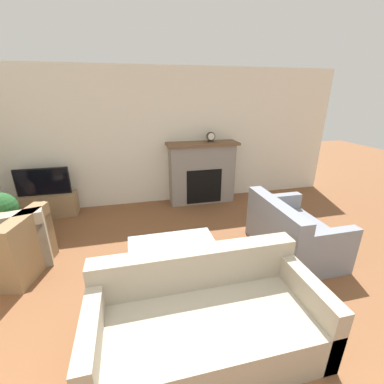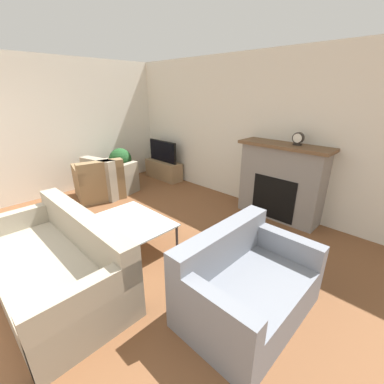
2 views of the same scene
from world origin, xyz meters
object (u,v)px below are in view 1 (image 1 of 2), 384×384
object	(u,v)px
couch_sectional	(205,320)
armchair_accent	(16,242)
mantel_clock	(211,137)
couch_loveseat	(291,234)
potted_plant	(2,215)
tv	(43,182)
armchair_by_window	(9,252)
coffee_table	(173,248)

from	to	relation	value
couch_sectional	armchair_accent	xyz separation A→B (m)	(-2.17, 1.85, 0.02)
couch_sectional	mantel_clock	xyz separation A→B (m)	(1.07, 3.34, 1.10)
couch_loveseat	armchair_accent	xyz separation A→B (m)	(-3.81, 0.69, 0.01)
couch_sectional	potted_plant	distance (m)	3.39
couch_loveseat	mantel_clock	xyz separation A→B (m)	(-0.58, 2.18, 1.09)
tv	mantel_clock	xyz separation A→B (m)	(3.22, 0.05, 0.69)
mantel_clock	couch_sectional	bearing A→B (deg)	-107.80
potted_plant	mantel_clock	bearing A→B (deg)	16.11
couch_loveseat	armchair_by_window	xyz separation A→B (m)	(-3.81, 0.44, 0.01)
couch_loveseat	potted_plant	xyz separation A→B (m)	(-4.12, 1.15, 0.24)
couch_loveseat	armchair_accent	size ratio (longest dim) A/B	1.36
couch_sectional	potted_plant	xyz separation A→B (m)	(-2.47, 2.31, 0.24)
couch_loveseat	coffee_table	size ratio (longest dim) A/B	1.20
couch_sectional	coffee_table	bearing A→B (deg)	95.82
armchair_accent	mantel_clock	size ratio (longest dim) A/B	4.98
armchair_accent	coffee_table	size ratio (longest dim) A/B	0.88
potted_plant	mantel_clock	world-z (taller)	mantel_clock
couch_sectional	potted_plant	bearing A→B (deg)	136.91
mantel_clock	tv	bearing A→B (deg)	-179.12
armchair_accent	mantel_clock	bearing A→B (deg)	-168.93
armchair_by_window	mantel_clock	world-z (taller)	mantel_clock
couch_sectional	armchair_by_window	world-z (taller)	same
couch_sectional	armchair_accent	distance (m)	2.85
coffee_table	potted_plant	bearing A→B (deg)	152.41
couch_sectional	mantel_clock	bearing A→B (deg)	72.20
potted_plant	mantel_clock	xyz separation A→B (m)	(3.54, 1.02, 0.85)
couch_sectional	coffee_table	size ratio (longest dim) A/B	1.81
armchair_by_window	mantel_clock	distance (m)	3.83
couch_loveseat	potted_plant	world-z (taller)	potted_plant
potted_plant	coffee_table	bearing A→B (deg)	-27.59
potted_plant	mantel_clock	size ratio (longest dim) A/B	4.37
tv	couch_sectional	size ratio (longest dim) A/B	0.46
couch_loveseat	couch_sectional	bearing A→B (deg)	125.18
couch_sectional	couch_loveseat	distance (m)	2.02
couch_loveseat	coffee_table	bearing A→B (deg)	92.68
couch_sectional	mantel_clock	size ratio (longest dim) A/B	10.18
couch_sectional	couch_loveseat	world-z (taller)	same
tv	coffee_table	world-z (taller)	tv
potted_plant	armchair_by_window	bearing A→B (deg)	-66.78
tv	potted_plant	size ratio (longest dim) A/B	1.06
tv	armchair_accent	distance (m)	1.49
couch_loveseat	mantel_clock	distance (m)	2.50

